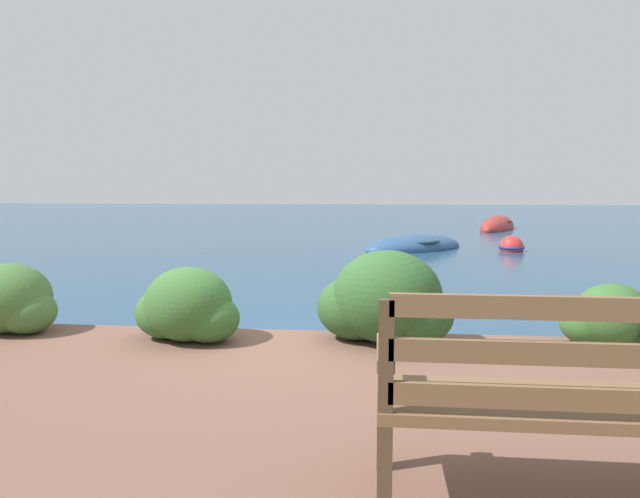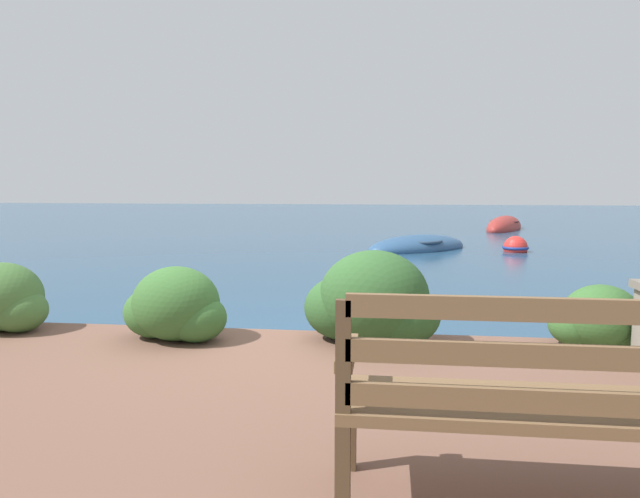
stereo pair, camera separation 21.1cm
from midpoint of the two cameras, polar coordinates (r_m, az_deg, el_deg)
The scene contains 9 objects.
ground_plane at distance 5.39m, azimuth -3.06°, elevation -10.37°, with size 80.00×80.00×0.00m.
park_bench at distance 2.56m, azimuth 21.52°, elevation -13.49°, with size 1.57×0.48×0.93m.
hedge_clump_far_left at distance 5.98m, azimuth -29.55°, elevation -4.66°, with size 0.93×0.67×0.63m.
hedge_clump_left at distance 5.08m, azimuth -14.30°, elevation -5.81°, with size 0.94×0.68×0.64m.
hedge_clump_centre at distance 4.89m, azimuth 5.29°, elevation -5.33°, with size 1.16×0.84×0.79m.
hedge_clump_right at distance 5.28m, azimuth 26.03°, elevation -6.35°, with size 0.78×0.56×0.53m.
rowboat_nearest at distance 13.89m, azimuth 8.98°, elevation 0.17°, with size 2.95×2.76×0.63m.
rowboat_mid at distance 20.83m, azimuth 17.04°, elevation 2.08°, with size 2.16×3.46×0.84m.
mooring_buoy at distance 14.07m, azimuth 18.20°, elevation 0.17°, with size 0.60×0.60×0.55m.
Camera 1 is at (0.69, -5.11, 1.56)m, focal length 32.00 mm.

